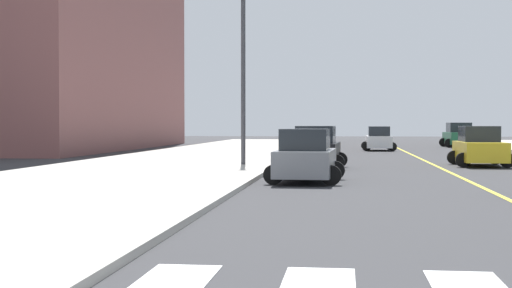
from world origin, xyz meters
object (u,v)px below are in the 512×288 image
at_px(car_yellow_second, 480,147).
at_px(car_black_sixth, 316,149).
at_px(car_gray_nearest, 306,157).
at_px(street_lamp, 243,62).
at_px(car_white_third, 379,139).
at_px(car_green_fifth, 459,136).

xyz_separation_m(car_yellow_second, car_black_sixth, (-7.43, -2.95, 0.01)).
xyz_separation_m(car_gray_nearest, car_black_sixth, (0.06, 7.42, 0.03)).
relative_size(car_black_sixth, street_lamp, 0.55).
bearing_deg(car_yellow_second, car_black_sixth, 21.10).
height_order(car_white_third, car_green_fifth, car_green_fifth).
height_order(car_white_third, car_black_sixth, car_black_sixth).
distance_m(car_gray_nearest, car_green_fifth, 39.53).
relative_size(car_gray_nearest, car_white_third, 1.03).
height_order(car_green_fifth, street_lamp, street_lamp).
height_order(car_black_sixth, street_lamp, street_lamp).
height_order(car_green_fifth, car_black_sixth, car_green_fifth).
xyz_separation_m(car_gray_nearest, car_yellow_second, (7.49, 10.37, 0.03)).
xyz_separation_m(car_white_third, car_green_fifth, (7.02, 8.63, 0.13)).
height_order(car_gray_nearest, car_black_sixth, car_black_sixth).
bearing_deg(car_white_third, car_gray_nearest, -97.40).
bearing_deg(street_lamp, car_white_third, 72.19).
distance_m(car_yellow_second, car_white_third, 19.40).
bearing_deg(car_gray_nearest, car_black_sixth, 92.02).
height_order(car_yellow_second, car_black_sixth, car_black_sixth).
xyz_separation_m(car_gray_nearest, car_white_third, (3.73, 29.40, -0.01)).
bearing_deg(street_lamp, car_black_sixth, -6.73).
distance_m(car_gray_nearest, car_white_third, 29.64).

